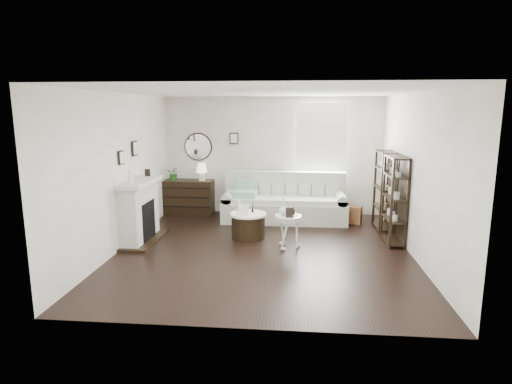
# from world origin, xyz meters

# --- Properties ---
(room) EXTENTS (5.50, 5.50, 5.50)m
(room) POSITION_xyz_m (0.73, 2.70, 1.60)
(room) COLOR black
(room) RESTS_ON ground
(fireplace) EXTENTS (0.50, 1.40, 1.84)m
(fireplace) POSITION_xyz_m (-2.32, 0.30, 0.54)
(fireplace) COLOR silver
(fireplace) RESTS_ON ground
(shelf_unit_far) EXTENTS (0.30, 0.80, 1.60)m
(shelf_unit_far) POSITION_xyz_m (2.33, 1.55, 0.80)
(shelf_unit_far) COLOR black
(shelf_unit_far) RESTS_ON ground
(shelf_unit_near) EXTENTS (0.30, 0.80, 1.60)m
(shelf_unit_near) POSITION_xyz_m (2.33, 0.65, 0.80)
(shelf_unit_near) COLOR black
(shelf_unit_near) RESTS_ON ground
(sofa) EXTENTS (2.68, 0.93, 1.04)m
(sofa) POSITION_xyz_m (0.30, 2.08, 0.35)
(sofa) COLOR beige
(sofa) RESTS_ON ground
(quilt) EXTENTS (0.59, 0.50, 0.14)m
(quilt) POSITION_xyz_m (-0.58, 1.95, 0.61)
(quilt) COLOR #2A9A6E
(quilt) RESTS_ON sofa
(suitcase) EXTENTS (0.59, 0.40, 0.37)m
(suitcase) POSITION_xyz_m (1.69, 1.97, 0.19)
(suitcase) COLOR brown
(suitcase) RESTS_ON ground
(dresser) EXTENTS (1.19, 0.51, 0.79)m
(dresser) POSITION_xyz_m (-1.97, 2.47, 0.40)
(dresser) COLOR black
(dresser) RESTS_ON ground
(table_lamp) EXTENTS (0.29, 0.29, 0.40)m
(table_lamp) POSITION_xyz_m (-1.62, 2.47, 0.99)
(table_lamp) COLOR #F1E6CB
(table_lamp) RESTS_ON dresser
(potted_plant) EXTENTS (0.30, 0.26, 0.32)m
(potted_plant) POSITION_xyz_m (-2.27, 2.42, 0.95)
(potted_plant) COLOR #215819
(potted_plant) RESTS_ON dresser
(drum_table) EXTENTS (0.69, 0.69, 0.48)m
(drum_table) POSITION_xyz_m (-0.35, 0.68, 0.24)
(drum_table) COLOR black
(drum_table) RESTS_ON ground
(pedestal_table) EXTENTS (0.49, 0.49, 0.59)m
(pedestal_table) POSITION_xyz_m (0.41, 0.15, 0.54)
(pedestal_table) COLOR white
(pedestal_table) RESTS_ON ground
(eiffel_drum) EXTENTS (0.11, 0.11, 0.18)m
(eiffel_drum) POSITION_xyz_m (-0.27, 0.73, 0.57)
(eiffel_drum) COLOR black
(eiffel_drum) RESTS_ON drum_table
(bottle_drum) EXTENTS (0.07, 0.07, 0.31)m
(bottle_drum) POSITION_xyz_m (-0.52, 0.61, 0.64)
(bottle_drum) COLOR silver
(bottle_drum) RESTS_ON drum_table
(card_frame_drum) EXTENTS (0.17, 0.09, 0.21)m
(card_frame_drum) POSITION_xyz_m (-0.40, 0.51, 0.59)
(card_frame_drum) COLOR white
(card_frame_drum) RESTS_ON drum_table
(eiffel_ped) EXTENTS (0.11, 0.11, 0.17)m
(eiffel_ped) POSITION_xyz_m (0.51, 0.18, 0.67)
(eiffel_ped) COLOR black
(eiffel_ped) RESTS_ON pedestal_table
(flask_ped) EXTENTS (0.16, 0.16, 0.29)m
(flask_ped) POSITION_xyz_m (0.33, 0.17, 0.73)
(flask_ped) COLOR silver
(flask_ped) RESTS_ON pedestal_table
(card_frame_ped) EXTENTS (0.13, 0.05, 0.17)m
(card_frame_ped) POSITION_xyz_m (0.44, 0.02, 0.67)
(card_frame_ped) COLOR black
(card_frame_ped) RESTS_ON pedestal_table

